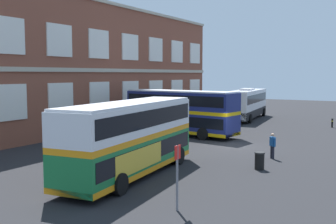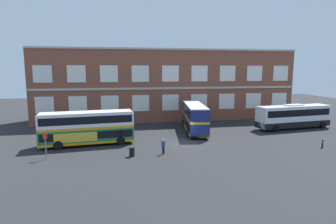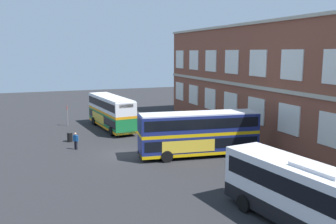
% 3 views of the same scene
% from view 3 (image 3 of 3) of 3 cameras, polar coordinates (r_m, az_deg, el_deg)
% --- Properties ---
extents(ground_plane, '(120.00, 120.00, 0.00)m').
position_cam_3_polar(ground_plane, '(34.90, -3.63, -6.38)').
color(ground_plane, '#232326').
extents(brick_terminal_building, '(46.04, 8.19, 12.66)m').
position_cam_3_polar(brick_terminal_building, '(40.81, 18.61, 4.30)').
color(brick_terminal_building, brown).
rests_on(brick_terminal_building, ground).
extents(double_decker_near, '(11.22, 3.79, 4.07)m').
position_cam_3_polar(double_decker_near, '(45.50, -9.07, 0.04)').
color(double_decker_near, '#197038').
rests_on(double_decker_near, ground).
extents(double_decker_middle, '(4.05, 11.25, 4.07)m').
position_cam_3_polar(double_decker_middle, '(33.24, 4.89, -3.38)').
color(double_decker_middle, navy).
rests_on(double_decker_middle, ground).
extents(touring_coach, '(12.22, 4.05, 3.80)m').
position_cam_3_polar(touring_coach, '(20.52, 22.48, -13.08)').
color(touring_coach, silver).
rests_on(touring_coach, ground).
extents(waiting_passenger, '(0.52, 0.53, 1.70)m').
position_cam_3_polar(waiting_passenger, '(36.69, -14.44, -4.37)').
color(waiting_passenger, black).
rests_on(waiting_passenger, ground).
extents(bus_stand_flag, '(0.44, 0.10, 2.70)m').
position_cam_3_polar(bus_stand_flag, '(48.45, -15.69, -0.24)').
color(bus_stand_flag, slate).
rests_on(bus_stand_flag, ground).
extents(station_litter_bin, '(0.60, 0.60, 1.03)m').
position_cam_3_polar(station_litter_bin, '(40.07, -15.32, -3.85)').
color(station_litter_bin, black).
rests_on(station_litter_bin, ground).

